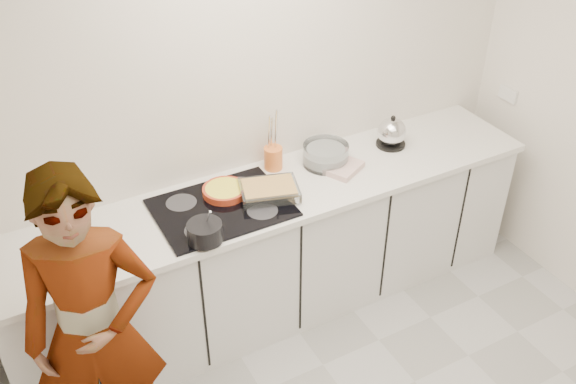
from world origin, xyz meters
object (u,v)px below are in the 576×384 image
baking_dish (269,190)px  hob (222,208)px  kettle (392,133)px  mixing_bowl (326,155)px  utensil_crock (273,158)px  tart_dish (225,190)px  cook (94,332)px  saucepan (205,232)px

baking_dish → hob: bearing=174.6°
baking_dish → kettle: size_ratio=1.54×
baking_dish → mixing_bowl: size_ratio=1.34×
utensil_crock → baking_dish: bearing=-121.9°
tart_dish → utensil_crock: 0.40m
baking_dish → cook: bearing=-157.5°
tart_dish → saucepan: (-0.25, -0.33, 0.03)m
kettle → mixing_bowl: bearing=178.8°
baking_dish → utensil_crock: bearing=58.1°
utensil_crock → cook: cook is taller
cook → kettle: bearing=32.0°
saucepan → baking_dish: 0.51m
kettle → utensil_crock: 0.79m
hob → tart_dish: bearing=57.3°
mixing_bowl → utensil_crock: bearing=159.8°
hob → kettle: kettle is taller
hob → baking_dish: bearing=-5.4°
saucepan → baking_dish: (0.47, 0.20, -0.02)m
baking_dish → kettle: kettle is taller
hob → mixing_bowl: mixing_bowl is taller
utensil_crock → cook: size_ratio=0.08×
kettle → saucepan: bearing=-166.5°
tart_dish → baking_dish: size_ratio=0.86×
mixing_bowl → cook: (-1.58, -0.61, -0.13)m
baking_dish → kettle: 0.95m
baking_dish → cook: 1.22m
tart_dish → kettle: (1.15, 0.01, 0.05)m
saucepan → hob: bearing=50.3°
hob → tart_dish: size_ratio=2.22×
kettle → cook: 2.15m
saucepan → utensil_crock: saucepan is taller
mixing_bowl → cook: bearing=-158.8°
mixing_bowl → kettle: kettle is taller
hob → utensil_crock: bearing=27.8°
hob → saucepan: (-0.19, -0.22, 0.06)m
mixing_bowl → kettle: bearing=-1.2°
mixing_bowl → kettle: (0.48, -0.01, 0.03)m
baking_dish → cook: (-1.12, -0.46, -0.12)m
saucepan → tart_dish: bearing=52.4°
hob → baking_dish: 0.28m
tart_dish → cook: 1.09m
hob → cook: (-0.84, -0.49, -0.08)m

